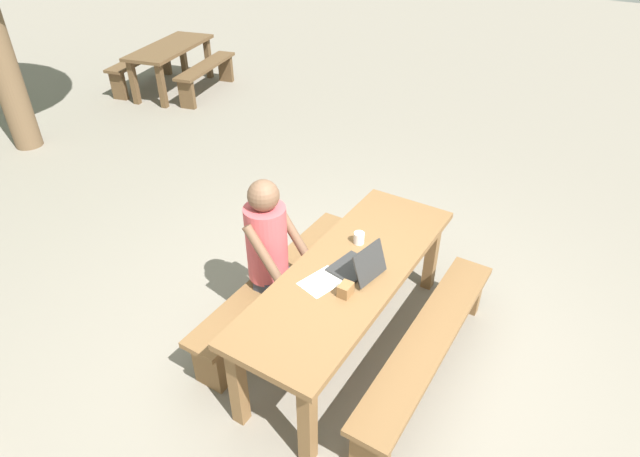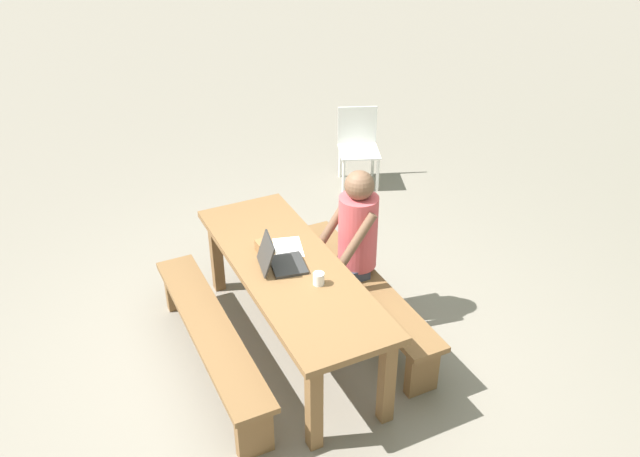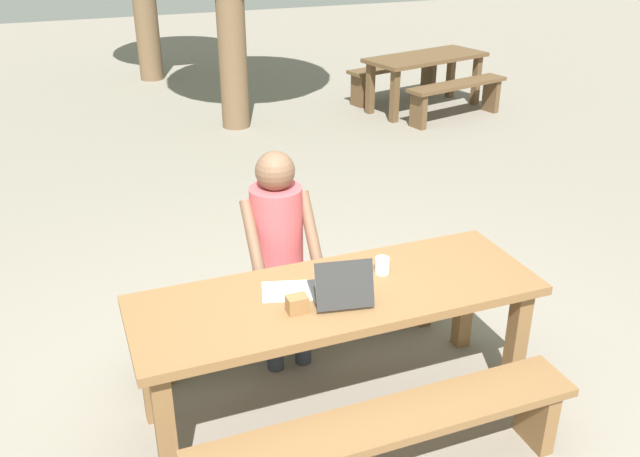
# 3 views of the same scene
# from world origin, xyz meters

# --- Properties ---
(ground_plane) EXTENTS (30.00, 30.00, 0.00)m
(ground_plane) POSITION_xyz_m (0.00, 0.00, 0.00)
(ground_plane) COLOR gray
(picnic_table_front) EXTENTS (2.15, 0.73, 0.75)m
(picnic_table_front) POSITION_xyz_m (0.00, 0.00, 0.64)
(picnic_table_front) COLOR brown
(picnic_table_front) RESTS_ON ground
(bench_near) EXTENTS (1.92, 0.30, 0.43)m
(bench_near) POSITION_xyz_m (0.00, -0.64, 0.33)
(bench_near) COLOR brown
(bench_near) RESTS_ON ground
(bench_far) EXTENTS (1.92, 0.30, 0.43)m
(bench_far) POSITION_xyz_m (0.00, 0.64, 0.33)
(bench_far) COLOR brown
(bench_far) RESTS_ON ground
(laptop) EXTENTS (0.34, 0.37, 0.25)m
(laptop) POSITION_xyz_m (-0.02, -0.07, 0.81)
(laptop) COLOR #2D2D2D
(laptop) RESTS_ON picnic_table_front
(small_pouch) EXTENTS (0.10, 0.08, 0.09)m
(small_pouch) POSITION_xyz_m (-0.26, -0.11, 0.80)
(small_pouch) COLOR olive
(small_pouch) RESTS_ON picnic_table_front
(paper_sheet) EXTENTS (0.34, 0.28, 0.00)m
(paper_sheet) POSITION_xyz_m (-0.23, 0.09, 0.75)
(paper_sheet) COLOR white
(paper_sheet) RESTS_ON picnic_table_front
(coffee_mug) EXTENTS (0.08, 0.08, 0.09)m
(coffee_mug) POSITION_xyz_m (0.30, 0.09, 0.80)
(coffee_mug) COLOR white
(coffee_mug) RESTS_ON picnic_table_front
(person_seated) EXTENTS (0.42, 0.41, 1.32)m
(person_seated) POSITION_xyz_m (-0.12, 0.61, 0.77)
(person_seated) COLOR #333847
(person_seated) RESTS_ON ground
(picnic_table_mid) EXTENTS (1.79, 1.07, 0.72)m
(picnic_table_mid) POSITION_xyz_m (3.44, 5.23, 0.60)
(picnic_table_mid) COLOR brown
(picnic_table_mid) RESTS_ON ground
(bench_mid_south) EXTENTS (1.53, 0.65, 0.48)m
(bench_mid_south) POSITION_xyz_m (3.58, 4.63, 0.35)
(bench_mid_south) COLOR brown
(bench_mid_south) RESTS_ON ground
(bench_mid_north) EXTENTS (1.53, 0.65, 0.48)m
(bench_mid_north) POSITION_xyz_m (3.30, 5.82, 0.35)
(bench_mid_north) COLOR brown
(bench_mid_north) RESTS_ON ground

